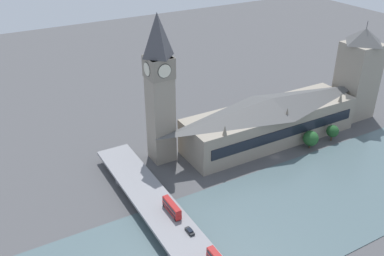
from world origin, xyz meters
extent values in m
plane|color=#4C4C4F|center=(0.00, 0.00, 0.00)|extent=(600.00, 600.00, 0.00)
cube|color=#4C6066|center=(-35.42, 0.00, 0.15)|extent=(58.84, 360.00, 0.30)
cube|color=gray|center=(15.65, -8.00, 9.23)|extent=(25.31, 96.34, 18.46)
cube|color=black|center=(2.85, -8.00, 10.15)|extent=(0.40, 88.64, 5.54)
pyramid|color=#4C4C4C|center=(15.65, -8.00, 21.31)|extent=(24.80, 94.42, 5.70)
cone|color=gray|center=(4.00, -44.61, 20.96)|extent=(2.20, 2.20, 5.00)
cone|color=gray|center=(4.00, -8.00, 20.96)|extent=(2.20, 2.20, 5.00)
cone|color=gray|center=(4.00, 28.61, 20.96)|extent=(2.20, 2.20, 5.00)
cube|color=gray|center=(27.23, 49.55, 26.23)|extent=(10.75, 10.75, 52.45)
cube|color=gray|center=(27.23, 49.55, 47.62)|extent=(11.40, 11.40, 9.68)
cylinder|color=black|center=(21.68, 49.55, 47.62)|extent=(0.50, 6.54, 6.54)
cylinder|color=silver|center=(21.57, 49.55, 47.62)|extent=(0.62, 6.06, 6.06)
cylinder|color=black|center=(32.78, 49.55, 47.62)|extent=(0.50, 6.54, 6.54)
cylinder|color=silver|center=(32.89, 49.55, 47.62)|extent=(0.62, 6.06, 6.06)
cylinder|color=black|center=(27.23, 44.00, 47.62)|extent=(6.54, 0.50, 6.54)
cylinder|color=silver|center=(27.23, 43.89, 47.62)|extent=(6.06, 0.62, 6.06)
cylinder|color=black|center=(27.23, 55.10, 47.62)|extent=(6.54, 0.50, 6.54)
cylinder|color=silver|center=(27.23, 55.21, 47.62)|extent=(6.06, 0.62, 6.06)
pyramid|color=#424247|center=(27.23, 49.55, 62.19)|extent=(10.97, 10.97, 19.48)
cube|color=gray|center=(15.65, -69.33, 21.80)|extent=(18.31, 18.31, 43.61)
pyramid|color=#4C4C4C|center=(15.65, -69.33, 47.73)|extent=(18.31, 18.31, 8.24)
cylinder|color=#333338|center=(15.65, -69.33, 53.85)|extent=(0.30, 0.30, 4.00)
cube|color=slate|center=(-35.42, 70.72, 2.23)|extent=(3.00, 13.25, 4.46)
cube|color=slate|center=(16.97, 70.72, 2.23)|extent=(3.00, 13.25, 4.46)
cube|color=gray|center=(-35.42, 70.72, 5.06)|extent=(149.68, 15.59, 1.20)
cube|color=maroon|center=(-51.01, 67.06, 10.31)|extent=(10.71, 2.40, 0.16)
cylinder|color=black|center=(-46.37, 65.91, 6.21)|extent=(1.10, 0.28, 1.10)
cube|color=red|center=(-18.71, 67.64, 7.05)|extent=(11.83, 2.44, 1.87)
cube|color=black|center=(-18.71, 67.64, 7.43)|extent=(10.65, 2.50, 0.82)
cube|color=red|center=(-18.71, 67.64, 9.09)|extent=(11.59, 2.44, 2.20)
cube|color=black|center=(-18.71, 67.64, 9.20)|extent=(10.65, 2.50, 1.05)
cube|color=maroon|center=(-18.71, 67.64, 10.27)|extent=(11.48, 2.32, 0.16)
cylinder|color=black|center=(-13.71, 66.53, 6.23)|extent=(1.15, 0.28, 1.15)
cylinder|color=black|center=(-13.71, 68.75, 6.23)|extent=(1.15, 0.28, 1.15)
cylinder|color=black|center=(-23.59, 66.53, 6.23)|extent=(1.15, 0.28, 1.15)
cylinder|color=black|center=(-23.59, 68.75, 6.23)|extent=(1.15, 0.28, 1.15)
cube|color=black|center=(-31.93, 67.11, 6.25)|extent=(4.66, 1.82, 0.72)
cube|color=black|center=(-32.07, 67.11, 6.84)|extent=(2.42, 1.64, 0.47)
cylinder|color=black|center=(-30.04, 66.29, 5.97)|extent=(0.63, 0.22, 0.63)
cylinder|color=black|center=(-30.04, 67.93, 5.97)|extent=(0.63, 0.22, 0.63)
cylinder|color=black|center=(-33.82, 66.29, 5.97)|extent=(0.63, 0.22, 0.63)
cylinder|color=black|center=(-33.82, 67.93, 5.97)|extent=(0.63, 0.22, 0.63)
cylinder|color=brown|center=(-1.45, -21.05, 1.03)|extent=(0.70, 0.70, 2.06)
sphere|color=#235628|center=(-1.45, -21.05, 5.44)|extent=(7.94, 7.94, 7.94)
cylinder|color=brown|center=(-1.60, -36.22, 1.47)|extent=(0.70, 0.70, 2.93)
sphere|color=#1E4C23|center=(-1.60, -36.22, 5.70)|extent=(6.52, 6.52, 6.52)
camera|label=1|loc=(-136.47, 125.50, 113.76)|focal=40.00mm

